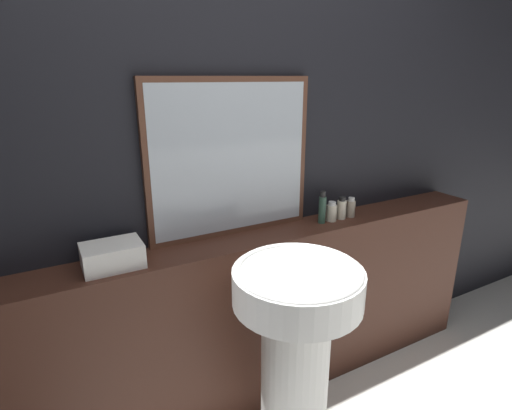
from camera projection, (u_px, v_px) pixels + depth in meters
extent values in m
cube|color=black|center=(230.00, 160.00, 1.85)|extent=(8.00, 0.06, 2.50)
cube|color=#422319|center=(246.00, 324.00, 1.97)|extent=(2.92, 0.23, 0.91)
cylinder|color=white|center=(294.00, 390.00, 1.62)|extent=(0.27, 0.27, 0.81)
cylinder|color=white|center=(298.00, 286.00, 1.48)|extent=(0.49, 0.49, 0.13)
torus|color=white|center=(298.00, 270.00, 1.46)|extent=(0.47, 0.47, 0.02)
cube|color=#563323|center=(231.00, 159.00, 1.80)|extent=(0.80, 0.03, 0.71)
cube|color=#B2BCC6|center=(232.00, 159.00, 1.79)|extent=(0.75, 0.02, 0.66)
cube|color=white|center=(112.00, 255.00, 1.55)|extent=(0.23, 0.16, 0.09)
cylinder|color=#2D4C3D|center=(322.00, 210.00, 2.02)|extent=(0.04, 0.04, 0.14)
cylinder|color=black|center=(323.00, 194.00, 1.99)|extent=(0.03, 0.03, 0.03)
cylinder|color=beige|center=(331.00, 213.00, 2.05)|extent=(0.05, 0.05, 0.08)
cylinder|color=silver|center=(332.00, 204.00, 2.04)|extent=(0.04, 0.04, 0.02)
cylinder|color=beige|center=(342.00, 210.00, 2.08)|extent=(0.05, 0.05, 0.10)
cylinder|color=black|center=(342.00, 199.00, 2.06)|extent=(0.03, 0.03, 0.02)
cylinder|color=gray|center=(351.00, 209.00, 2.11)|extent=(0.05, 0.05, 0.09)
cylinder|color=silver|center=(351.00, 199.00, 2.09)|extent=(0.03, 0.03, 0.02)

